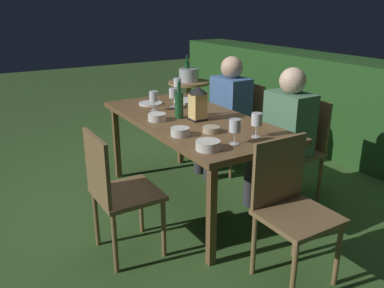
{
  "coord_description": "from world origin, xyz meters",
  "views": [
    {
      "loc": [
        2.65,
        -1.61,
        1.62
      ],
      "look_at": [
        0.0,
        0.0,
        0.52
      ],
      "focal_mm": 37.34,
      "sensor_mm": 36.0,
      "label": 1
    }
  ],
  "objects": [
    {
      "name": "person_in_blue",
      "position": [
        -0.4,
        0.62,
        0.64
      ],
      "size": [
        0.38,
        0.47,
        1.15
      ],
      "color": "#426699",
      "rests_on": "ground"
    },
    {
      "name": "chair_side_right_b",
      "position": [
        0.4,
        0.81,
        0.49
      ],
      "size": [
        0.42,
        0.4,
        0.87
      ],
      "color": "brown",
      "rests_on": "ground"
    },
    {
      "name": "wine_glass_a",
      "position": [
        -0.36,
        -0.16,
        0.87
      ],
      "size": [
        0.08,
        0.08,
        0.17
      ],
      "color": "silver",
      "rests_on": "dining_table"
    },
    {
      "name": "wine_glass_d",
      "position": [
        0.64,
        0.13,
        0.87
      ],
      "size": [
        0.08,
        0.08,
        0.17
      ],
      "color": "silver",
      "rests_on": "dining_table"
    },
    {
      "name": "chair_side_right_a",
      "position": [
        -0.4,
        0.81,
        0.49
      ],
      "size": [
        0.42,
        0.4,
        0.87
      ],
      "color": "brown",
      "rests_on": "ground"
    },
    {
      "name": "chair_side_left_b",
      "position": [
        0.4,
        -0.81,
        0.49
      ],
      "size": [
        0.42,
        0.4,
        0.87
      ],
      "color": "brown",
      "rests_on": "ground"
    },
    {
      "name": "lantern_centerpiece",
      "position": [
        0.08,
        0.01,
        0.9
      ],
      "size": [
        0.15,
        0.15,
        0.27
      ],
      "color": "black",
      "rests_on": "dining_table"
    },
    {
      "name": "side_table",
      "position": [
        -1.92,
        1.12,
        0.42
      ],
      "size": [
        0.55,
        0.55,
        0.63
      ],
      "color": "#937047",
      "rests_on": "ground"
    },
    {
      "name": "plate_b",
      "position": [
        -0.5,
        0.25,
        0.76
      ],
      "size": [
        0.25,
        0.25,
        0.01
      ],
      "primitive_type": "cylinder",
      "color": "white",
      "rests_on": "dining_table"
    },
    {
      "name": "plate_a",
      "position": [
        -0.58,
        -0.09,
        0.76
      ],
      "size": [
        0.21,
        0.21,
        0.01
      ],
      "primitive_type": "cylinder",
      "color": "white",
      "rests_on": "dining_table"
    },
    {
      "name": "bowl_dip",
      "position": [
        0.35,
        -0.31,
        0.78
      ],
      "size": [
        0.13,
        0.13,
        0.06
      ],
      "color": "silver",
      "rests_on": "dining_table"
    },
    {
      "name": "chair_head_far",
      "position": [
        1.13,
        0.0,
        0.49
      ],
      "size": [
        0.4,
        0.42,
        0.87
      ],
      "color": "brown",
      "rests_on": "ground"
    },
    {
      "name": "wine_glass_e",
      "position": [
        0.68,
        -0.09,
        0.87
      ],
      "size": [
        0.08,
        0.08,
        0.17
      ],
      "color": "silver",
      "rests_on": "dining_table"
    },
    {
      "name": "dining_table",
      "position": [
        0.0,
        0.0,
        0.69
      ],
      "size": [
        1.77,
        0.84,
        0.75
      ],
      "color": "brown",
      "rests_on": "ground"
    },
    {
      "name": "wine_glass_b",
      "position": [
        -0.8,
        0.31,
        0.87
      ],
      "size": [
        0.08,
        0.08,
        0.17
      ],
      "color": "silver",
      "rests_on": "dining_table"
    },
    {
      "name": "hedge_backdrop",
      "position": [
        0.0,
        2.09,
        0.52
      ],
      "size": [
        6.01,
        0.61,
        1.05
      ],
      "primitive_type": "cube",
      "color": "#234C1E",
      "rests_on": "ground"
    },
    {
      "name": "bowl_olives",
      "position": [
        -0.08,
        -0.27,
        0.78
      ],
      "size": [
        0.14,
        0.14,
        0.06
      ],
      "color": "silver",
      "rests_on": "dining_table"
    },
    {
      "name": "potted_plant_by_hedge",
      "position": [
        -1.15,
        1.24,
        0.37
      ],
      "size": [
        0.44,
        0.44,
        0.68
      ],
      "color": "#9E5133",
      "rests_on": "ground"
    },
    {
      "name": "ground_plane",
      "position": [
        0.0,
        0.0,
        0.0
      ],
      "size": [
        16.0,
        16.0,
        0.0
      ],
      "primitive_type": "plane",
      "color": "#385B28"
    },
    {
      "name": "wine_glass_c",
      "position": [
        -0.38,
        0.04,
        0.87
      ],
      "size": [
        0.08,
        0.08,
        0.17
      ],
      "color": "silver",
      "rests_on": "dining_table"
    },
    {
      "name": "bowl_bread",
      "position": [
        0.4,
        -0.08,
        0.77
      ],
      "size": [
        0.12,
        0.12,
        0.04
      ],
      "color": "#BCAD8E",
      "rests_on": "dining_table"
    },
    {
      "name": "ice_bucket",
      "position": [
        -1.92,
        1.12,
        0.72
      ],
      "size": [
        0.26,
        0.26,
        0.34
      ],
      "color": "#B2B7BF",
      "rests_on": "side_table"
    },
    {
      "name": "green_bottle_on_table",
      "position": [
        -0.05,
        -0.09,
        0.86
      ],
      "size": [
        0.07,
        0.07,
        0.29
      ],
      "color": "#195128",
      "rests_on": "dining_table"
    },
    {
      "name": "person_in_green",
      "position": [
        0.4,
        0.62,
        0.64
      ],
      "size": [
        0.38,
        0.47,
        1.15
      ],
      "color": "#4C7A5B",
      "rests_on": "ground"
    },
    {
      "name": "bowl_salad",
      "position": [
        0.68,
        -0.3,
        0.78
      ],
      "size": [
        0.16,
        0.16,
        0.06
      ],
      "color": "silver",
      "rests_on": "dining_table"
    }
  ]
}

